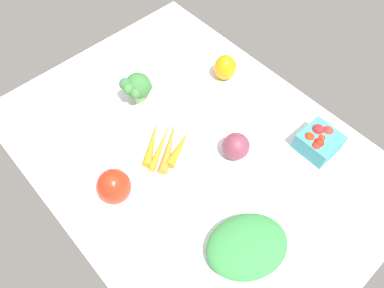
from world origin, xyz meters
TOP-DOWN VIEW (x-y plane):
  - tablecloth at (0.00, 0.00)cm, footprint 104.00×76.00cm
  - carrot_bunch at (-4.76, -5.13)cm, footprint 15.92×16.71cm
  - leafy_greens_clump at (29.04, -9.58)cm, footprint 20.89×23.16cm
  - berry_basket at (22.56, 25.01)cm, footprint 9.66×9.66cm
  - broccoli_head at (-22.66, -0.82)cm, footprint 7.53×8.31cm
  - bell_pepper_orange at (-12.86, 25.21)cm, footprint 8.40×8.40cm
  - bell_pepper_red at (-2.15, -23.43)cm, footprint 10.25×10.25cm
  - red_onion_center at (9.05, 7.36)cm, footprint 7.27×7.27cm

SIDE VIEW (x-z plane):
  - tablecloth at x=0.00cm, z-range 0.00..2.00cm
  - carrot_bunch at x=-4.76cm, z-range 1.87..4.70cm
  - leafy_greens_clump at x=29.04cm, z-range 2.00..7.29cm
  - berry_basket at x=22.56cm, z-range 1.79..8.76cm
  - red_onion_center at x=9.05cm, z-range 2.00..9.27cm
  - bell_pepper_orange at x=-12.86cm, z-range 2.00..10.03cm
  - bell_pepper_red at x=-2.15cm, z-range 2.00..11.87cm
  - broccoli_head at x=-22.66cm, z-range 3.32..13.50cm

